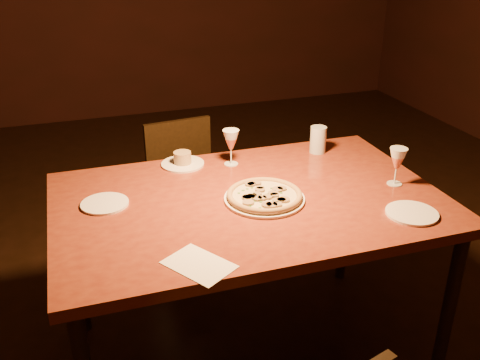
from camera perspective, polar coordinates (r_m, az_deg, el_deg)
name	(u,v)px	position (r m, az deg, el deg)	size (l,w,h in m)	color
floor	(238,315)	(2.87, -0.25, -14.19)	(7.00, 7.00, 0.00)	black
dining_table	(249,214)	(2.20, 0.96, -3.61)	(1.56, 1.01, 0.83)	brown
chair_far	(187,185)	(3.13, -5.70, -0.53)	(0.44, 0.44, 0.82)	black
pizza_plate	(264,196)	(2.14, 2.62, -1.71)	(0.32, 0.32, 0.04)	white
ramekin_saucer	(183,161)	(2.47, -6.15, 2.06)	(0.20, 0.20, 0.06)	white
wine_glass_far	(231,147)	(2.44, -0.97, 3.49)	(0.08, 0.08, 0.17)	#C76853
wine_glass_right	(397,166)	(2.34, 16.37, 1.40)	(0.07, 0.07, 0.16)	#C76853
water_tumbler	(318,140)	(2.61, 8.32, 4.28)	(0.08, 0.08, 0.13)	silver
side_plate_left	(105,204)	(2.17, -14.23, -2.46)	(0.19, 0.19, 0.01)	white
side_plate_near	(412,213)	(2.14, 17.85, -3.39)	(0.20, 0.20, 0.01)	white
menu_card	(199,265)	(1.76, -4.39, -8.98)	(0.15, 0.22, 0.00)	white
pendant_light	(251,8)	(1.94, 1.14, 17.86)	(0.12, 0.12, 0.12)	#FF9C47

